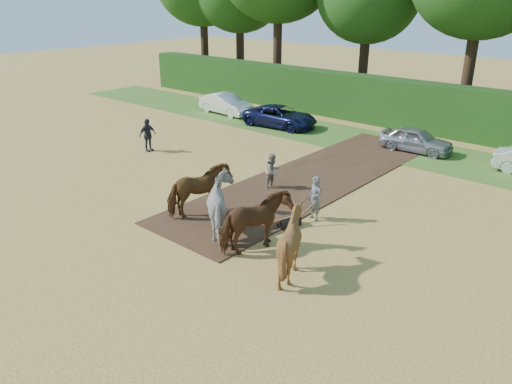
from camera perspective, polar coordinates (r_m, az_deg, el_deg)
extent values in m
plane|color=gold|center=(19.67, -8.89, -2.82)|extent=(120.00, 120.00, 0.00)
cube|color=#472D1C|center=(23.54, 6.58, 1.61)|extent=(4.50, 17.00, 0.05)
cube|color=#38601E|center=(29.98, 11.93, 5.73)|extent=(50.00, 5.00, 0.03)
cube|color=#14380F|center=(33.54, 16.01, 9.69)|extent=(46.00, 1.60, 3.00)
imported|color=tan|center=(21.96, 1.93, 2.38)|extent=(0.66, 0.82, 1.61)
imported|color=#242430|center=(27.89, -12.29, 6.38)|extent=(0.47, 1.06, 1.80)
imported|color=brown|center=(19.25, -6.53, 0.11)|extent=(1.76, 2.67, 2.07)
imported|color=beige|center=(17.86, -3.55, -1.58)|extent=(2.47, 2.26, 2.07)
imported|color=brown|center=(16.54, -0.07, -3.54)|extent=(1.76, 2.67, 2.07)
imported|color=brown|center=(15.31, 4.01, -5.81)|extent=(2.13, 2.28, 2.08)
cube|color=black|center=(18.64, 3.83, -3.46)|extent=(0.58, 0.95, 0.35)
cube|color=brown|center=(18.25, 2.34, -3.40)|extent=(0.48, 1.35, 0.10)
cylinder|color=brown|center=(18.94, 4.79, -1.82)|extent=(0.20, 1.00, 0.73)
cylinder|color=olive|center=(18.63, 5.60, -2.27)|extent=(0.47, 0.94, 0.73)
imported|color=gray|center=(19.03, 6.75, -0.73)|extent=(0.72, 0.57, 1.73)
imported|color=white|center=(36.03, -3.44, 10.02)|extent=(4.45, 1.79, 1.44)
imported|color=#161A45|center=(32.43, 2.79, 8.61)|extent=(5.08, 2.77, 1.35)
imported|color=#999CA2|center=(28.57, 17.82, 5.71)|extent=(3.98, 1.77, 1.33)
cylinder|color=#382616|center=(48.16, -5.86, 15.63)|extent=(0.70, 0.70, 5.85)
cylinder|color=#382616|center=(45.74, -1.81, 15.11)|extent=(0.70, 0.70, 5.40)
cylinder|color=#382616|center=(41.67, 2.45, 15.21)|extent=(0.70, 0.70, 6.53)
cylinder|color=#382616|center=(39.11, 12.10, 13.32)|extent=(0.70, 0.70, 5.17)
cylinder|color=#382616|center=(34.93, 22.99, 11.86)|extent=(0.70, 0.70, 6.08)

